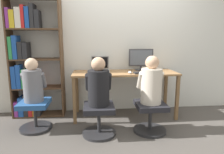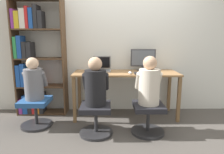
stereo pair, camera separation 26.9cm
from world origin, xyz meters
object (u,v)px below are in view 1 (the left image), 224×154
object	(u,v)px
office_chair_left	(150,115)
laptop	(100,68)
keyboard	(146,73)
desktop_monitor	(141,60)
office_chair_right	(99,118)
person_at_monitor	(151,83)
bookshelf	(29,62)
person_near_shelf	(33,83)
person_at_laptop	(99,85)
office_chair_side	(35,113)

from	to	relation	value
office_chair_left	laptop	bearing A→B (deg)	130.69
laptop	keyboard	world-z (taller)	laptop
desktop_monitor	office_chair_right	distance (m)	1.34
office_chair_right	person_at_monitor	xyz separation A→B (m)	(0.74, 0.03, 0.48)
laptop	office_chair_left	bearing A→B (deg)	-49.31
bookshelf	person_near_shelf	bearing A→B (deg)	-70.23
laptop	bookshelf	world-z (taller)	bookshelf
person_at_monitor	person_at_laptop	size ratio (longest dim) A/B	1.01
keyboard	office_chair_left	xyz separation A→B (m)	(-0.04, -0.46, -0.54)
laptop	bookshelf	bearing A→B (deg)	179.81
office_chair_left	bookshelf	xyz separation A→B (m)	(-1.87, 0.79, 0.70)
office_chair_side	person_near_shelf	xyz separation A→B (m)	(-0.00, 0.00, 0.46)
office_chair_right	person_at_monitor	size ratio (longest dim) A/B	0.70
person_at_laptop	office_chair_side	xyz separation A→B (m)	(-0.94, 0.27, -0.47)
desktop_monitor	person_at_monitor	size ratio (longest dim) A/B	0.65
person_at_laptop	office_chair_side	size ratio (longest dim) A/B	1.40
desktop_monitor	office_chair_side	size ratio (longest dim) A/B	0.92
person_near_shelf	keyboard	bearing A→B (deg)	7.14
desktop_monitor	person_at_monitor	xyz separation A→B (m)	(-0.04, -0.80, -0.24)
laptop	person_at_laptop	bearing A→B (deg)	-94.06
office_chair_left	office_chair_side	xyz separation A→B (m)	(-1.67, 0.24, 0.00)
laptop	person_near_shelf	bearing A→B (deg)	-151.40
office_chair_side	keyboard	bearing A→B (deg)	7.29
person_at_monitor	office_chair_left	bearing A→B (deg)	-90.00
person_at_monitor	bookshelf	bearing A→B (deg)	157.10
office_chair_right	person_near_shelf	xyz separation A→B (m)	(-0.94, 0.27, 0.46)
keyboard	person_at_laptop	xyz separation A→B (m)	(-0.78, -0.49, -0.07)
office_chair_side	person_near_shelf	bearing A→B (deg)	90.00
laptop	person_near_shelf	world-z (taller)	person_near_shelf
office_chair_right	bookshelf	xyz separation A→B (m)	(-1.13, 0.82, 0.70)
keyboard	bookshelf	bearing A→B (deg)	170.20
office_chair_left	office_chair_side	distance (m)	1.69
desktop_monitor	person_at_laptop	world-z (taller)	desktop_monitor
person_at_monitor	person_at_laptop	distance (m)	0.74
person_at_laptop	bookshelf	distance (m)	1.41
person_at_monitor	office_chair_side	bearing A→B (deg)	171.85
person_at_laptop	office_chair_side	bearing A→B (deg)	164.18
desktop_monitor	keyboard	size ratio (longest dim) A/B	1.12
office_chair_right	person_at_laptop	world-z (taller)	person_at_laptop
person_at_laptop	office_chair_side	distance (m)	1.08
office_chair_left	person_at_laptop	size ratio (longest dim) A/B	0.71
bookshelf	person_near_shelf	size ratio (longest dim) A/B	3.14
laptop	office_chair_side	bearing A→B (deg)	-151.20
laptop	keyboard	bearing A→B (deg)	-24.31
person_at_monitor	laptop	bearing A→B (deg)	130.86
person_at_laptop	office_chair_right	bearing A→B (deg)	-90.00
person_at_monitor	office_chair_side	size ratio (longest dim) A/B	1.42
person_at_monitor	bookshelf	distance (m)	2.04
keyboard	bookshelf	xyz separation A→B (m)	(-1.91, 0.33, 0.16)
person_at_laptop	desktop_monitor	bearing A→B (deg)	46.69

